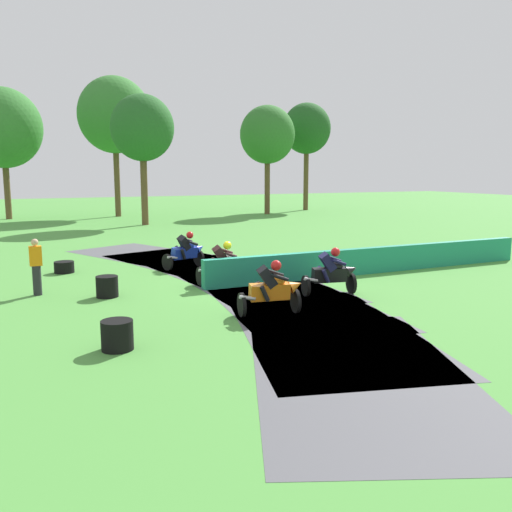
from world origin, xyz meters
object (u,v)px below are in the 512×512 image
motorcycle_trailing_white (224,264)px  motorcycle_lead_orange (273,289)px  motorcycle_chase_black (332,272)px  tire_stack_mid_a (107,287)px  tire_stack_near (117,335)px  track_marshal (36,267)px  tire_stack_mid_b (64,267)px  motorcycle_fourth_blue (186,251)px

motorcycle_trailing_white → motorcycle_lead_orange: bearing=-93.2°
motorcycle_chase_black → tire_stack_mid_a: (-5.94, 2.37, -0.36)m
motorcycle_trailing_white → tire_stack_near: motorcycle_trailing_white is taller
motorcycle_chase_black → tire_stack_mid_a: motorcycle_chase_black is taller
motorcycle_lead_orange → track_marshal: (-5.23, 4.70, 0.16)m
tire_stack_near → tire_stack_mid_b: 9.16m
motorcycle_lead_orange → motorcycle_chase_black: bearing=27.1°
tire_stack_near → tire_stack_mid_b: tire_stack_near is taller
track_marshal → tire_stack_mid_b: bearing=73.4°
tire_stack_mid_b → tire_stack_mid_a: bearing=-79.6°
motorcycle_lead_orange → motorcycle_fourth_blue: size_ratio=0.99×
motorcycle_fourth_blue → motorcycle_chase_black: bearing=-66.6°
motorcycle_chase_black → tire_stack_mid_b: size_ratio=2.51×
motorcycle_fourth_blue → track_marshal: 5.74m
motorcycle_lead_orange → motorcycle_trailing_white: bearing=86.8°
motorcycle_trailing_white → tire_stack_mid_a: bearing=-174.8°
motorcycle_lead_orange → motorcycle_fourth_blue: (-0.06, 7.17, -0.01)m
motorcycle_fourth_blue → tire_stack_near: motorcycle_fourth_blue is taller
motorcycle_lead_orange → tire_stack_near: 4.14m
motorcycle_fourth_blue → tire_stack_mid_a: motorcycle_fourth_blue is taller
motorcycle_lead_orange → tire_stack_mid_b: size_ratio=2.51×
motorcycle_lead_orange → tire_stack_mid_a: size_ratio=2.77×
tire_stack_mid_b → track_marshal: track_marshal is taller
motorcycle_lead_orange → tire_stack_mid_a: bearing=133.3°
motorcycle_lead_orange → tire_stack_near: bearing=-164.2°
track_marshal → motorcycle_chase_black: bearing=-23.9°
motorcycle_chase_black → motorcycle_trailing_white: motorcycle_chase_black is taller
motorcycle_fourth_blue → tire_stack_near: 9.18m
motorcycle_trailing_white → tire_stack_mid_b: bearing=137.8°
tire_stack_near → tire_stack_mid_a: size_ratio=1.03×
tire_stack_near → motorcycle_trailing_white: bearing=50.6°
motorcycle_chase_black → motorcycle_fourth_blue: bearing=113.4°
motorcycle_lead_orange → tire_stack_mid_a: 5.03m
motorcycle_lead_orange → motorcycle_trailing_white: size_ratio=1.01×
motorcycle_trailing_white → tire_stack_mid_a: (-3.66, -0.33, -0.35)m
motorcycle_chase_black → track_marshal: size_ratio=1.05×
motorcycle_chase_black → motorcycle_fourth_blue: size_ratio=0.99×
motorcycle_fourth_blue → tire_stack_mid_a: (-3.38, -3.52, -0.35)m
motorcycle_lead_orange → tire_stack_mid_b: bearing=117.9°
motorcycle_chase_black → tire_stack_near: (-6.47, -2.41, -0.36)m
tire_stack_mid_b → motorcycle_trailing_white: bearing=-42.2°
motorcycle_chase_black → track_marshal: bearing=156.1°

